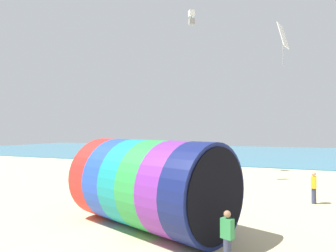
{
  "coord_description": "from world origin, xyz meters",
  "views": [
    {
      "loc": [
        4.66,
        -10.7,
        3.96
      ],
      "look_at": [
        -0.63,
        2.28,
        4.15
      ],
      "focal_mm": 32.0,
      "sensor_mm": 36.0,
      "label": 1
    }
  ],
  "objects_px": {
    "giant_inflatable_tube": "(150,184)",
    "kite_white_diamond": "(283,36)",
    "kite_handler": "(227,238)",
    "bystander_near_water": "(314,187)",
    "kite_white_box": "(191,18)"
  },
  "relations": [
    {
      "from": "kite_handler",
      "to": "bystander_near_water",
      "type": "height_order",
      "value": "bystander_near_water"
    },
    {
      "from": "giant_inflatable_tube",
      "to": "kite_white_diamond",
      "type": "height_order",
      "value": "kite_white_diamond"
    },
    {
      "from": "kite_handler",
      "to": "kite_white_box",
      "type": "distance_m",
      "value": 18.39
    },
    {
      "from": "kite_white_diamond",
      "to": "bystander_near_water",
      "type": "bearing_deg",
      "value": 74.0
    },
    {
      "from": "giant_inflatable_tube",
      "to": "kite_handler",
      "type": "height_order",
      "value": "giant_inflatable_tube"
    },
    {
      "from": "bystander_near_water",
      "to": "kite_white_diamond",
      "type": "bearing_deg",
      "value": -106.0
    },
    {
      "from": "kite_handler",
      "to": "kite_white_diamond",
      "type": "relative_size",
      "value": 0.92
    },
    {
      "from": "kite_white_diamond",
      "to": "bystander_near_water",
      "type": "xyz_separation_m",
      "value": [
        1.42,
        4.94,
        -6.88
      ]
    },
    {
      "from": "kite_white_diamond",
      "to": "kite_white_box",
      "type": "distance_m",
      "value": 12.21
    },
    {
      "from": "giant_inflatable_tube",
      "to": "kite_white_box",
      "type": "distance_m",
      "value": 15.47
    },
    {
      "from": "bystander_near_water",
      "to": "giant_inflatable_tube",
      "type": "bearing_deg",
      "value": -133.06
    },
    {
      "from": "giant_inflatable_tube",
      "to": "kite_white_diamond",
      "type": "relative_size",
      "value": 4.27
    },
    {
      "from": "kite_white_diamond",
      "to": "kite_white_box",
      "type": "relative_size",
      "value": 1.48
    },
    {
      "from": "giant_inflatable_tube",
      "to": "kite_white_diamond",
      "type": "xyz_separation_m",
      "value": [
        5.03,
        1.96,
        5.98
      ]
    },
    {
      "from": "kite_white_diamond",
      "to": "kite_white_box",
      "type": "xyz_separation_m",
      "value": [
        -6.73,
        8.95,
        4.86
      ]
    }
  ]
}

